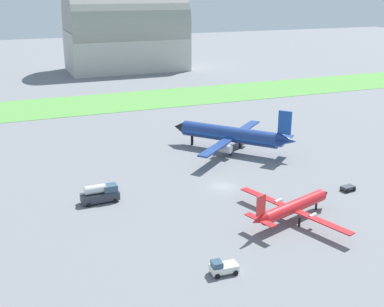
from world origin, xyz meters
TOP-DOWN VIEW (x-y plane):
  - ground_plane at (0.00, 0.00)m, footprint 600.00×600.00m
  - grass_taxiway_strip at (0.00, 76.93)m, footprint 360.00×28.00m
  - airplane_midfield_jet at (10.71, 18.09)m, footprint 24.40×25.05m
  - airplane_foreground_turboprop at (4.26, -16.85)m, footprint 18.22×21.07m
  - fuel_truck_near_gate at (-22.58, 1.55)m, footprint 6.56×2.79m
  - pushback_tug_midfield at (-12.45, -26.49)m, footprint 3.70×2.23m
  - baggage_cart_by_runway at (20.49, -10.29)m, footprint 2.60×2.06m
  - hangar_distant at (17.93, 139.23)m, footprint 51.20×31.27m

SIDE VIEW (x-z plane):
  - ground_plane at x=0.00m, z-range 0.00..0.00m
  - grass_taxiway_strip at x=0.00m, z-range 0.00..0.08m
  - baggage_cart_by_runway at x=20.49m, z-range 0.12..1.02m
  - pushback_tug_midfield at x=-12.45m, z-range -0.06..1.89m
  - fuel_truck_near_gate at x=-22.58m, z-range -0.06..3.23m
  - airplane_foreground_turboprop at x=4.26m, z-range -0.87..5.64m
  - airplane_midfield_jet at x=10.71m, z-range -1.50..9.24m
  - hangar_distant at x=17.93m, z-range -1.61..34.36m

